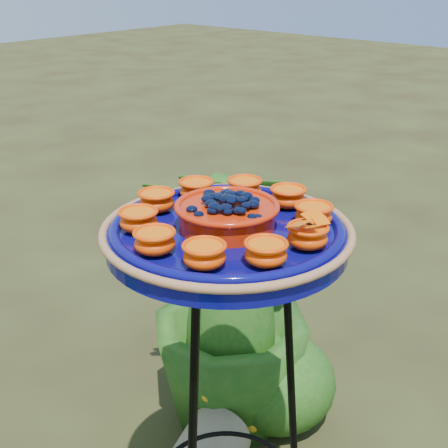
{
  "coord_description": "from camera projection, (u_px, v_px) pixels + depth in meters",
  "views": [
    {
      "loc": [
        -0.8,
        -0.7,
        1.45
      ],
      "look_at": [
        0.0,
        0.01,
        0.99
      ],
      "focal_mm": 50.0,
      "sensor_mm": 36.0,
      "label": 1
    }
  ],
  "objects": [
    {
      "name": "tripod_stand",
      "position": [
        227.0,
        399.0,
        1.36
      ],
      "size": [
        0.42,
        0.42,
        0.92
      ],
      "rotation": [
        0.0,
        0.0,
        -0.31
      ],
      "color": "black",
      "rests_on": "ground"
    },
    {
      "name": "feeder_dish",
      "position": [
        227.0,
        229.0,
        1.2
      ],
      "size": [
        0.59,
        0.59,
        0.11
      ],
      "rotation": [
        0.0,
        0.0,
        -0.31
      ],
      "color": "#08085E",
      "rests_on": "tripod_stand"
    },
    {
      "name": "shrub_back_right",
      "position": [
        231.0,
        297.0,
        1.96
      ],
      "size": [
        0.71,
        0.71,
        0.92
      ],
      "primitive_type": "imported",
      "rotation": [
        0.0,
        0.0,
        2.14
      ],
      "color": "#174C14",
      "rests_on": "ground"
    }
  ]
}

